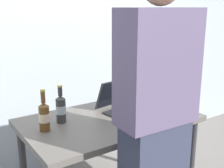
# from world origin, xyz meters

# --- Properties ---
(desk) EXTENTS (1.25, 0.75, 0.75)m
(desk) POSITION_xyz_m (0.00, 0.00, 0.66)
(desk) COLOR #56514C
(desk) RESTS_ON ground
(laptop) EXTENTS (0.40, 0.39, 0.24)m
(laptop) POSITION_xyz_m (0.18, 0.06, 0.80)
(laptop) COLOR black
(laptop) RESTS_ON desk
(beer_bottle_amber) EXTENTS (0.07, 0.07, 0.28)m
(beer_bottle_amber) POSITION_xyz_m (-0.48, 0.04, 0.85)
(beer_bottle_amber) COLOR brown
(beer_bottle_amber) RESTS_ON desk
(beer_bottle_green) EXTENTS (0.07, 0.07, 0.27)m
(beer_bottle_green) POSITION_xyz_m (-0.33, 0.12, 0.85)
(beer_bottle_green) COLOR #333333
(beer_bottle_green) RESTS_ON desk
(person_figure) EXTENTS (0.45, 0.28, 1.75)m
(person_figure) POSITION_xyz_m (-0.05, -0.54, 0.88)
(person_figure) COLOR #2D3347
(person_figure) RESTS_ON ground
(back_wall) EXTENTS (6.00, 0.10, 2.60)m
(back_wall) POSITION_xyz_m (0.00, 0.81, 1.30)
(back_wall) COLOR #99A3AD
(back_wall) RESTS_ON ground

